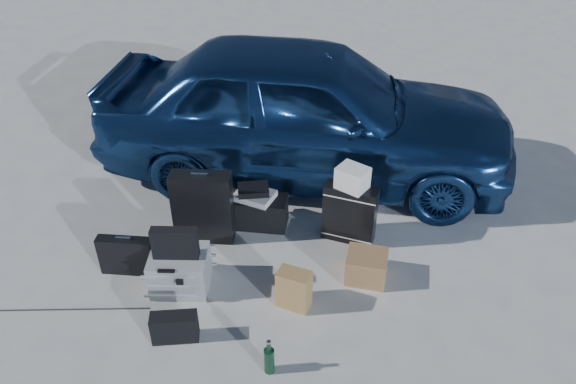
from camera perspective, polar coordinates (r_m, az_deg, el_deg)
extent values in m
plane|color=beige|center=(4.84, -5.57, -11.44)|extent=(60.00, 60.00, 0.00)
imported|color=navy|center=(6.09, 1.86, 8.35)|extent=(4.64, 2.40, 1.51)
cube|color=#969A9B|center=(4.96, -10.91, -7.83)|extent=(0.57, 0.51, 0.35)
cube|color=black|center=(4.74, -11.42, -5.12)|extent=(0.39, 0.19, 0.29)
cube|color=black|center=(5.19, -16.06, -6.23)|extent=(0.50, 0.21, 0.38)
cube|color=black|center=(5.31, -8.64, -1.57)|extent=(0.59, 0.33, 0.72)
cube|color=black|center=(5.32, 6.28, -2.21)|extent=(0.50, 0.21, 0.59)
cube|color=silver|center=(5.09, 6.57, 1.43)|extent=(0.32, 0.29, 0.21)
cube|color=black|center=(5.55, -3.41, -1.98)|extent=(0.67, 0.38, 0.32)
cube|color=silver|center=(5.44, -3.40, -0.36)|extent=(0.40, 0.32, 0.06)
cube|color=black|center=(5.41, -3.56, 0.23)|extent=(0.35, 0.31, 0.06)
cube|color=olive|center=(4.70, 0.61, -9.85)|extent=(0.29, 0.19, 0.36)
cube|color=#966341|center=(5.02, 7.96, -7.51)|extent=(0.37, 0.33, 0.26)
cube|color=black|center=(4.58, -11.45, -13.31)|extent=(0.39, 0.26, 0.25)
cylinder|color=black|center=(4.28, -1.93, -16.40)|extent=(0.10, 0.10, 0.32)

